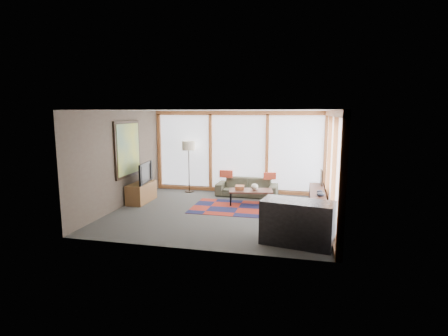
% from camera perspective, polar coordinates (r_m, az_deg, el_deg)
% --- Properties ---
extents(ground, '(5.50, 5.50, 0.00)m').
position_cam_1_polar(ground, '(9.07, -0.57, -7.27)').
color(ground, '#31312E').
rests_on(ground, ground).
extents(room_envelope, '(5.52, 5.02, 2.62)m').
position_cam_1_polar(room_envelope, '(9.21, 3.23, 2.76)').
color(room_envelope, '#43362F').
rests_on(room_envelope, ground).
extents(rug, '(2.49, 1.60, 0.01)m').
position_cam_1_polar(rug, '(9.47, 2.35, -6.53)').
color(rug, maroon).
rests_on(rug, ground).
extents(sofa, '(1.89, 0.78, 0.55)m').
position_cam_1_polar(sofa, '(10.79, 3.76, -3.14)').
color(sofa, '#3C3C2D').
rests_on(sofa, ground).
extents(pillow_left, '(0.42, 0.15, 0.23)m').
position_cam_1_polar(pillow_left, '(10.87, 0.35, -0.96)').
color(pillow_left, '#B33C25').
rests_on(pillow_left, sofa).
extents(pillow_right, '(0.39, 0.17, 0.21)m').
position_cam_1_polar(pillow_right, '(10.65, 7.48, -1.29)').
color(pillow_right, '#B33C25').
rests_on(pillow_right, sofa).
extents(floor_lamp, '(0.41, 0.41, 1.65)m').
position_cam_1_polar(floor_lamp, '(11.27, -5.75, 0.21)').
color(floor_lamp, black).
rests_on(floor_lamp, ground).
extents(coffee_table, '(1.29, 0.81, 0.40)m').
position_cam_1_polar(coffee_table, '(9.88, 4.38, -4.73)').
color(coffee_table, '#381F17').
rests_on(coffee_table, ground).
extents(book_stack, '(0.28, 0.33, 0.10)m').
position_cam_1_polar(book_stack, '(9.89, 2.59, -3.20)').
color(book_stack, brown).
rests_on(book_stack, coffee_table).
extents(vase, '(0.25, 0.25, 0.18)m').
position_cam_1_polar(vase, '(9.84, 5.01, -3.07)').
color(vase, beige).
rests_on(vase, coffee_table).
extents(bookshelf, '(0.41, 2.24, 0.56)m').
position_cam_1_polar(bookshelf, '(9.32, 15.03, -5.36)').
color(bookshelf, '#381F17').
rests_on(bookshelf, ground).
extents(bowl_a, '(0.23, 0.23, 0.10)m').
position_cam_1_polar(bowl_a, '(8.71, 15.50, -4.16)').
color(bowl_a, black).
rests_on(bowl_a, bookshelf).
extents(bowl_b, '(0.17, 0.17, 0.08)m').
position_cam_1_polar(bowl_b, '(9.06, 15.39, -3.72)').
color(bowl_b, black).
rests_on(bowl_b, bookshelf).
extents(shelf_picture, '(0.06, 0.32, 0.42)m').
position_cam_1_polar(shelf_picture, '(10.00, 15.65, -1.54)').
color(shelf_picture, black).
rests_on(shelf_picture, bookshelf).
extents(tv_console, '(0.46, 1.11, 0.55)m').
position_cam_1_polar(tv_console, '(10.33, -13.31, -3.90)').
color(tv_console, brown).
rests_on(tv_console, ground).
extents(television, '(0.25, 1.03, 0.59)m').
position_cam_1_polar(television, '(10.21, -13.20, -0.78)').
color(television, black).
rests_on(television, tv_console).
extents(bar_counter, '(1.47, 0.89, 0.87)m').
position_cam_1_polar(bar_counter, '(7.01, 11.90, -8.72)').
color(bar_counter, black).
rests_on(bar_counter, ground).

